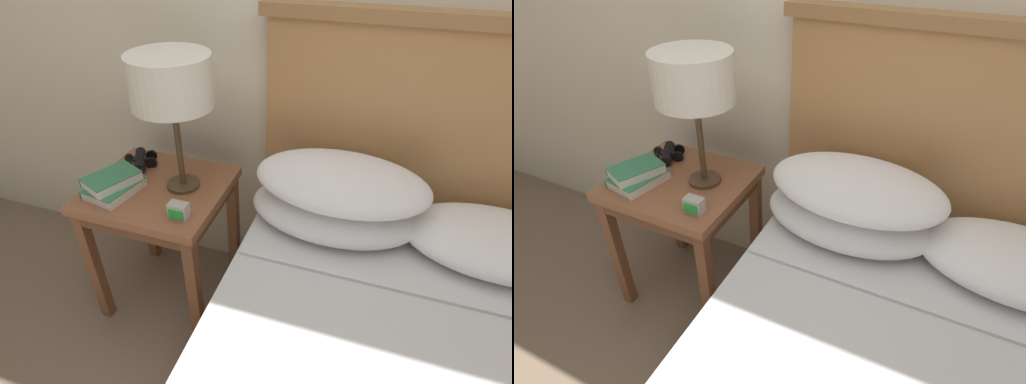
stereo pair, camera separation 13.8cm
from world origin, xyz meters
TOP-DOWN VIEW (x-y plane):
  - nightstand at (-0.65, 0.74)m, footprint 0.53×0.49m
  - table_lamp at (-0.56, 0.77)m, footprint 0.29×0.29m
  - book_on_nightstand at (-0.79, 0.65)m, footprint 0.19×0.23m
  - book_stacked_on_top at (-0.79, 0.65)m, footprint 0.20×0.23m
  - binoculars_pair at (-0.80, 0.86)m, footprint 0.16×0.16m
  - alarm_clock at (-0.48, 0.59)m, footprint 0.07×0.05m

SIDE VIEW (x-z plane):
  - nightstand at x=-0.65m, z-range 0.22..0.85m
  - book_on_nightstand at x=-0.79m, z-range 0.63..0.67m
  - binoculars_pair at x=-0.80m, z-range 0.62..0.67m
  - alarm_clock at x=-0.48m, z-range 0.63..0.69m
  - book_stacked_on_top at x=-0.79m, z-range 0.66..0.70m
  - table_lamp at x=-0.56m, z-range 0.79..1.30m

